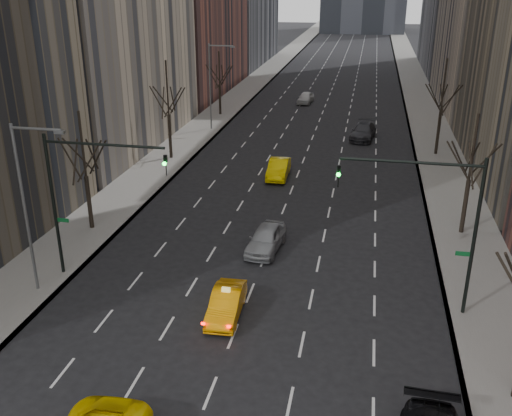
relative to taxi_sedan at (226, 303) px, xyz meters
The scene contains 16 objects.
sidewalk_left 61.43m from the taxi_sedan, 100.82° to the left, with size 4.50×320.00×0.15m, color slate.
sidewalk_right 61.72m from the taxi_sedan, 77.87° to the left, with size 4.50×320.00×0.15m, color slate.
tree_lw_b 14.36m from the taxi_sedan, 143.53° to the left, with size 3.36×3.50×7.82m.
tree_lw_c 27.04m from the taxi_sedan, 114.87° to the left, with size 3.36×3.50×8.74m.
tree_lw_d 43.91m from the taxi_sedan, 104.92° to the left, with size 3.36×3.50×7.36m.
tree_rw_b 17.98m from the taxi_sedan, 44.13° to the left, with size 3.36×3.50×7.82m.
tree_rw_c 33.07m from the taxi_sedan, 67.26° to the left, with size 3.36×3.50×8.74m.
traffic_mast_left 9.95m from the taxi_sedan, 164.45° to the left, with size 6.69×0.39×8.00m.
traffic_mast_right 11.19m from the taxi_sedan, 13.37° to the left, with size 6.69×0.39×8.00m.
streetlight_near 11.27m from the taxi_sedan, behind, with size 2.83×0.22×9.00m.
streetlight_far 37.09m from the taxi_sedan, 105.98° to the left, with size 2.83×0.22×9.00m.
taxi_sedan is the anchor object (origin of this frame).
silver_sedan_ahead 7.59m from the taxi_sedan, 85.39° to the left, with size 1.79×4.46×1.52m, color gray.
far_taxi 21.22m from the taxi_sedan, 92.11° to the left, with size 1.59×4.57×1.51m, color yellow.
far_suv_grey 35.30m from the taxi_sedan, 80.44° to the left, with size 2.20×5.40×1.57m, color #2C2C31.
far_car_white 51.42m from the taxi_sedan, 92.22° to the left, with size 1.70×4.22×1.44m, color silver.
Camera 1 is at (5.42, -13.81, 15.68)m, focal length 40.00 mm.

